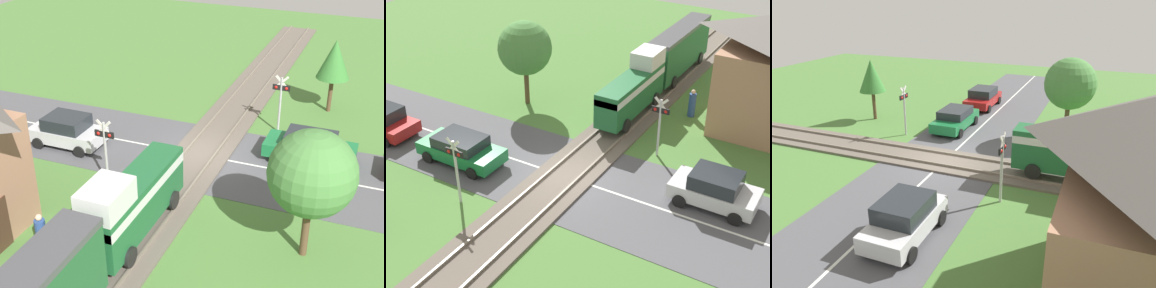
# 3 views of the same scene
# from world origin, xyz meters

# --- Properties ---
(ground_plane) EXTENTS (60.00, 60.00, 0.00)m
(ground_plane) POSITION_xyz_m (0.00, 0.00, 0.00)
(ground_plane) COLOR #4C7A38
(road_surface) EXTENTS (48.00, 6.40, 0.02)m
(road_surface) POSITION_xyz_m (0.00, 0.00, 0.01)
(road_surface) COLOR #515156
(road_surface) RESTS_ON ground_plane
(track_bed) EXTENTS (2.80, 48.00, 0.24)m
(track_bed) POSITION_xyz_m (0.00, 0.00, 0.07)
(track_bed) COLOR #665B51
(track_bed) RESTS_ON ground_plane
(car_near_crossing) EXTENTS (4.26, 2.01, 1.42)m
(car_near_crossing) POSITION_xyz_m (-5.01, -1.44, 0.76)
(car_near_crossing) COLOR #197038
(car_near_crossing) RESTS_ON ground_plane
(car_far_side) EXTENTS (3.69, 1.96, 1.60)m
(car_far_side) POSITION_xyz_m (6.60, 1.44, 0.82)
(car_far_side) COLOR silver
(car_far_side) RESTS_ON ground_plane
(car_behind_queue) EXTENTS (4.13, 2.05, 1.53)m
(car_behind_queue) POSITION_xyz_m (-10.66, -1.44, 0.79)
(car_behind_queue) COLOR #A81919
(car_behind_queue) RESTS_ON ground_plane
(crossing_signal_west_approach) EXTENTS (0.90, 0.18, 3.16)m
(crossing_signal_west_approach) POSITION_xyz_m (-2.88, -3.98, 2.02)
(crossing_signal_west_approach) COLOR #B7B7B7
(crossing_signal_west_approach) RESTS_ON ground_plane
(crossing_signal_east_approach) EXTENTS (0.90, 0.18, 3.16)m
(crossing_signal_east_approach) POSITION_xyz_m (2.88, 3.98, 2.02)
(crossing_signal_east_approach) COLOR #B7B7B7
(crossing_signal_east_approach) RESTS_ON ground_plane
(pedestrian_by_station) EXTENTS (0.40, 0.40, 1.62)m
(pedestrian_by_station) POSITION_xyz_m (2.82, 8.90, 0.74)
(pedestrian_by_station) COLOR #2D4C8E
(pedestrian_by_station) RESTS_ON ground_plane
(tree_roadside_hedge) EXTENTS (3.08, 3.08, 4.96)m
(tree_roadside_hedge) POSITION_xyz_m (-6.11, 5.54, 3.40)
(tree_roadside_hedge) COLOR brown
(tree_roadside_hedge) RESTS_ON ground_plane
(tree_beyond_track) EXTENTS (1.83, 1.83, 4.22)m
(tree_beyond_track) POSITION_xyz_m (-4.95, -7.68, 3.09)
(tree_beyond_track) COLOR brown
(tree_beyond_track) RESTS_ON ground_plane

